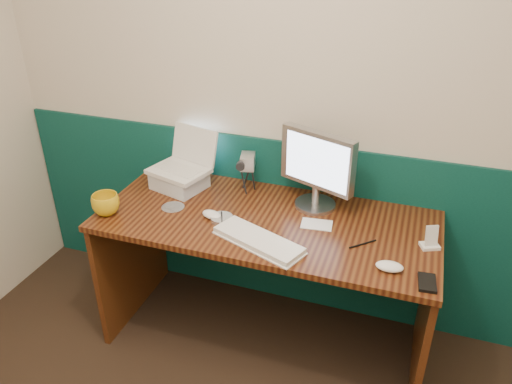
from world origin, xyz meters
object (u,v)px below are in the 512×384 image
at_px(keyboard, 258,241).
at_px(camcorder, 248,172).
at_px(mug, 106,204).
at_px(laptop, 177,152).
at_px(monitor, 317,171).
at_px(desk, 266,281).

height_order(keyboard, camcorder, camcorder).
bearing_deg(mug, camcorder, 38.30).
bearing_deg(keyboard, laptop, 169.03).
height_order(monitor, mug, monitor).
bearing_deg(laptop, desk, -0.00).
height_order(laptop, mug, laptop).
xyz_separation_m(laptop, mug, (-0.21, -0.36, -0.15)).
bearing_deg(desk, monitor, 45.13).
distance_m(keyboard, camcorder, 0.50).
distance_m(desk, laptop, 0.80).
bearing_deg(mug, laptop, 59.39).
relative_size(laptop, camcorder, 1.37).
bearing_deg(desk, camcorder, 126.75).
relative_size(desk, keyboard, 3.85).
xyz_separation_m(laptop, keyboard, (0.56, -0.36, -0.19)).
xyz_separation_m(desk, keyboard, (0.03, -0.21, 0.39)).
height_order(desk, keyboard, keyboard).
bearing_deg(camcorder, laptop, 179.39).
xyz_separation_m(monitor, mug, (-0.93, -0.40, -0.14)).
distance_m(keyboard, mug, 0.77).
height_order(laptop, camcorder, laptop).
bearing_deg(monitor, desk, -113.29).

